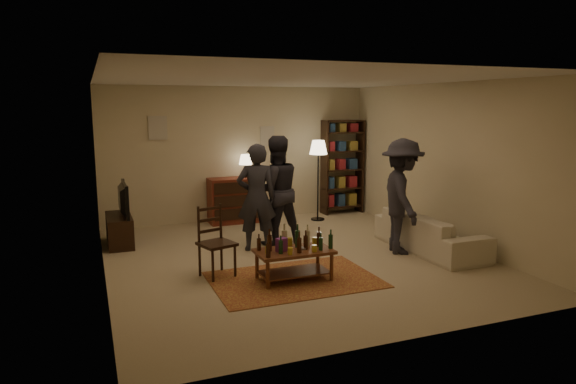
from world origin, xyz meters
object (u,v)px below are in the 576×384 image
bookshelf (342,166)px  sofa (430,232)px  dining_chair (214,239)px  floor_lamp (318,153)px  coffee_table (294,252)px  person_left (256,197)px  person_right (276,190)px  person_by_sofa (402,196)px  dresser (234,199)px  tv_stand (119,222)px

bookshelf → sofa: 3.26m
dining_chair → floor_lamp: 3.94m
coffee_table → person_left: (-0.01, 1.59, 0.48)m
person_right → person_by_sofa: (1.68, -1.22, -0.01)m
coffee_table → dresser: 3.64m
bookshelf → floor_lamp: bearing=-149.2°
bookshelf → person_right: size_ratio=1.10×
floor_lamp → sofa: 3.01m
floor_lamp → person_left: 2.52m
bookshelf → person_left: 3.38m
coffee_table → floor_lamp: floor_lamp is taller
bookshelf → floor_lamp: size_ratio=1.23×
floor_lamp → person_right: size_ratio=0.89×
person_left → person_by_sofa: (2.09, -0.98, 0.04)m
dresser → person_by_sofa: 3.59m
floor_lamp → person_by_sofa: (0.25, -2.62, -0.47)m
tv_stand → person_right: person_right is taller
tv_stand → person_by_sofa: (4.14, -2.11, 0.52)m
coffee_table → dresser: dresser is taller
bookshelf → person_right: bearing=-139.8°
dresser → sofa: dresser is taller
dresser → floor_lamp: bearing=-13.8°
dresser → floor_lamp: 1.92m
dining_chair → person_right: person_right is taller
dresser → person_by_sofa: person_by_sofa is taller
person_left → person_by_sofa: 2.31m
tv_stand → bookshelf: bearing=11.8°
coffee_table → person_by_sofa: person_by_sofa is taller
dining_chair → person_right: (1.35, 1.26, 0.39)m
dresser → sofa: (2.39, -3.11, -0.17)m
dining_chair → sofa: dining_chair is taller
dining_chair → dresser: bearing=52.1°
person_by_sofa → sofa: bearing=-81.4°
sofa → person_right: person_right is taller
dining_chair → sofa: size_ratio=0.48×
bookshelf → person_left: (-2.64, -2.11, -0.17)m
dining_chair → sofa: 3.53m
bookshelf → tv_stand: bearing=-168.2°
tv_stand → bookshelf: 4.84m
floor_lamp → tv_stand: bearing=-172.6°
floor_lamp → person_by_sofa: person_by_sofa is taller
sofa → person_by_sofa: (-0.50, 0.09, 0.61)m
dining_chair → person_left: (0.94, 1.02, 0.34)m
person_left → person_right: size_ratio=0.95×
tv_stand → person_right: (2.47, -0.90, 0.53)m
person_by_sofa → person_left: bearing=83.6°
person_left → person_by_sofa: bearing=167.5°
dresser → person_left: size_ratio=0.78×
dresser → bookshelf: (2.44, 0.07, 0.56)m
coffee_table → person_right: bearing=77.4°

